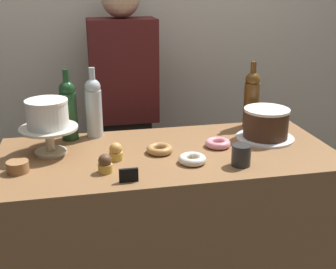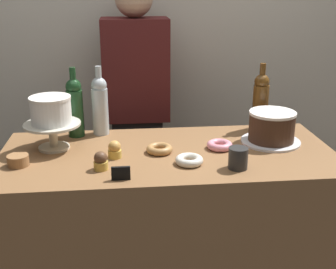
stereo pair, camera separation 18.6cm
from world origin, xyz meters
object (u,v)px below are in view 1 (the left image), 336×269
object	(u,v)px
donut_sugar	(192,159)
wine_bottle_amber	(252,98)
chocolate_round_cake	(266,123)
wine_bottle_green	(68,109)
barista_figure	(125,121)
donut_maple	(160,149)
wine_bottle_clear	(94,107)
cookie_stack	(18,167)
white_layer_cake	(47,114)
donut_pink	(218,143)
cupcake_chocolate	(105,164)
coffee_cup_ceramic	(241,155)
cupcake_caramel	(116,152)
price_sign_chalkboard	(129,175)
cake_stand_pedestal	(49,135)

from	to	relation	value
donut_sugar	wine_bottle_amber	bearing A→B (deg)	44.49
chocolate_round_cake	wine_bottle_green	size ratio (longest dim) A/B	0.64
donut_sugar	barista_figure	distance (m)	0.82
donut_sugar	donut_maple	world-z (taller)	same
wine_bottle_clear	cookie_stack	xyz separation A→B (m)	(-0.31, -0.36, -0.12)
chocolate_round_cake	donut_maple	world-z (taller)	chocolate_round_cake
white_layer_cake	cookie_stack	xyz separation A→B (m)	(-0.11, -0.18, -0.15)
donut_maple	donut_pink	bearing A→B (deg)	4.43
cupcake_chocolate	barista_figure	world-z (taller)	barista_figure
cupcake_chocolate	wine_bottle_clear	bearing A→B (deg)	91.95
wine_bottle_green	coffee_cup_ceramic	world-z (taller)	wine_bottle_green
white_layer_cake	donut_pink	bearing A→B (deg)	-6.00
wine_bottle_clear	wine_bottle_amber	xyz separation A→B (m)	(0.77, -0.01, 0.00)
chocolate_round_cake	wine_bottle_green	bearing A→B (deg)	168.20
wine_bottle_amber	donut_maple	distance (m)	0.59
cupcake_caramel	donut_pink	world-z (taller)	cupcake_caramel
donut_maple	price_sign_chalkboard	world-z (taller)	price_sign_chalkboard
cake_stand_pedestal	donut_maple	distance (m)	0.47
cupcake_caramel	coffee_cup_ceramic	size ratio (longest dim) A/B	0.87
wine_bottle_green	donut_sugar	size ratio (longest dim) A/B	2.91
wine_bottle_amber	price_sign_chalkboard	size ratio (longest dim) A/B	4.65
donut_maple	donut_pink	size ratio (longest dim) A/B	1.00
wine_bottle_green	donut_sugar	distance (m)	0.63
coffee_cup_ceramic	donut_sugar	bearing A→B (deg)	160.99
cake_stand_pedestal	barista_figure	size ratio (longest dim) A/B	0.15
donut_sugar	cookie_stack	xyz separation A→B (m)	(-0.68, 0.05, 0.01)
wine_bottle_clear	cupcake_chocolate	world-z (taller)	wine_bottle_clear
cupcake_caramel	coffee_cup_ceramic	xyz separation A→B (m)	(0.48, -0.16, 0.01)
white_layer_cake	coffee_cup_ceramic	world-z (taller)	white_layer_cake
cupcake_chocolate	coffee_cup_ceramic	world-z (taller)	coffee_cup_ceramic
wine_bottle_clear	cupcake_caramel	xyz separation A→B (m)	(0.07, -0.31, -0.11)
wine_bottle_green	price_sign_chalkboard	size ratio (longest dim) A/B	4.65
wine_bottle_clear	price_sign_chalkboard	world-z (taller)	wine_bottle_clear
cupcake_chocolate	donut_pink	xyz separation A→B (m)	(0.51, 0.17, -0.02)
cupcake_caramel	donut_maple	distance (m)	0.19
white_layer_cake	donut_maple	xyz separation A→B (m)	(0.45, -0.10, -0.16)
coffee_cup_ceramic	barista_figure	size ratio (longest dim) A/B	0.05
barista_figure	cake_stand_pedestal	bearing A→B (deg)	-123.95
cupcake_caramel	price_sign_chalkboard	size ratio (longest dim) A/B	1.06
wine_bottle_amber	cookie_stack	distance (m)	1.14
wine_bottle_clear	donut_sugar	size ratio (longest dim) A/B	2.91
white_layer_cake	price_sign_chalkboard	world-z (taller)	white_layer_cake
white_layer_cake	donut_pink	size ratio (longest dim) A/B	1.56
wine_bottle_clear	price_sign_chalkboard	size ratio (longest dim) A/B	4.65
cupcake_caramel	cupcake_chocolate	bearing A→B (deg)	-114.40
chocolate_round_cake	donut_maple	size ratio (longest dim) A/B	1.85
wine_bottle_green	barista_figure	world-z (taller)	barista_figure
wine_bottle_green	barista_figure	bearing A→B (deg)	53.60
white_layer_cake	barista_figure	size ratio (longest dim) A/B	0.11
cake_stand_pedestal	donut_pink	world-z (taller)	cake_stand_pedestal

